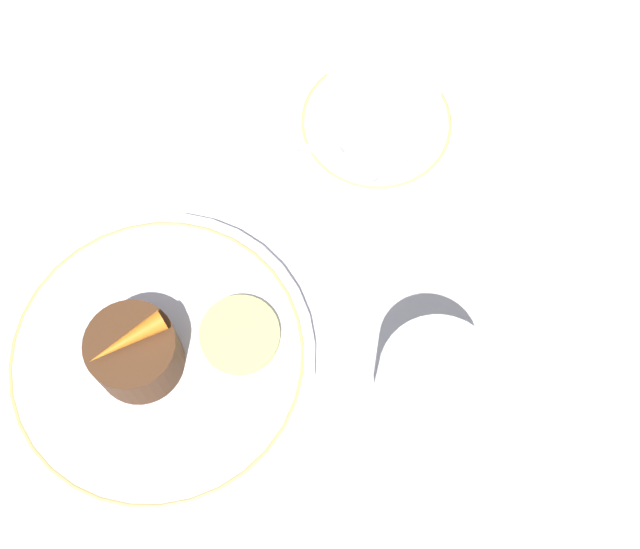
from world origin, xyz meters
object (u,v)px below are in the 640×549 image
Objects in this scene: coffee_cup at (382,100)px; wine_glass at (433,383)px; dinner_plate at (158,359)px; dessert_cake at (135,353)px.

coffee_cup is 0.96× the size of wine_glass.
dinner_plate is 3.63× the size of dessert_cake.
coffee_cup is 0.25m from wine_glass.
dinner_plate is 0.21m from wine_glass.
dinner_plate is at bearing -94.08° from wine_glass.
dessert_cake reaches higher than dinner_plate.
coffee_cup reaches higher than dessert_cake.
coffee_cup is (-0.22, 0.15, 0.03)m from dinner_plate.
wine_glass is at bearing 85.92° from dinner_plate.
coffee_cup reaches higher than dinner_plate.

